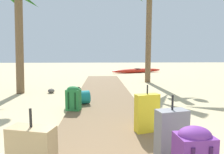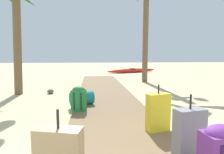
{
  "view_description": "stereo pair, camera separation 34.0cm",
  "coord_description": "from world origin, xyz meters",
  "views": [
    {
      "loc": [
        -0.1,
        -0.97,
        1.31
      ],
      "look_at": [
        0.29,
        5.9,
        0.55
      ],
      "focal_mm": 31.63,
      "sensor_mm": 36.0,
      "label": 1
    },
    {
      "loc": [
        -0.44,
        -0.94,
        1.31
      ],
      "look_at": [
        0.29,
        5.9,
        0.55
      ],
      "focal_mm": 31.63,
      "sensor_mm": 36.0,
      "label": 2
    }
  ],
  "objects": [
    {
      "name": "backpack_green",
      "position": [
        -0.72,
        3.41,
        0.37
      ],
      "size": [
        0.35,
        0.28,
        0.54
      ],
      "color": "#237538",
      "rests_on": "boardwalk"
    },
    {
      "name": "boardwalk",
      "position": [
        0.0,
        5.36,
        0.04
      ],
      "size": [
        1.7,
        10.72,
        0.08
      ],
      "primitive_type": "cube",
      "color": "brown",
      "rests_on": "ground"
    },
    {
      "name": "duffel_bag_teal",
      "position": [
        -0.68,
        3.94,
        0.25
      ],
      "size": [
        0.65,
        0.51,
        0.45
      ],
      "color": "#197A7F",
      "rests_on": "boardwalk"
    },
    {
      "name": "kayak",
      "position": [
        2.64,
        13.71,
        0.16
      ],
      "size": [
        4.13,
        2.11,
        0.32
      ],
      "color": "red",
      "rests_on": "ground"
    },
    {
      "name": "rock_left_mid",
      "position": [
        -1.84,
        5.91,
        0.08
      ],
      "size": [
        0.28,
        0.31,
        0.15
      ],
      "primitive_type": "ellipsoid",
      "rotation": [
        0.0,
        0.0,
        0.25
      ],
      "color": "#5B5651",
      "rests_on": "ground"
    },
    {
      "name": "palm_tree_far_right",
      "position": [
        2.13,
        8.4,
        3.72
      ],
      "size": [
        2.15,
        2.25,
        4.81
      ],
      "color": "brown",
      "rests_on": "ground"
    },
    {
      "name": "suitcase_grey",
      "position": [
        0.73,
        1.24,
        0.38
      ],
      "size": [
        0.4,
        0.25,
        0.77
      ],
      "color": "slate",
      "rests_on": "boardwalk"
    },
    {
      "name": "ground_plane",
      "position": [
        0.0,
        4.29,
        0.0
      ],
      "size": [
        60.0,
        60.0,
        0.0
      ],
      "primitive_type": "plane",
      "color": "#CCB789"
    },
    {
      "name": "suitcase_yellow",
      "position": [
        0.64,
        2.08,
        0.39
      ],
      "size": [
        0.41,
        0.26,
        0.76
      ],
      "color": "gold",
      "rests_on": "boardwalk"
    }
  ]
}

